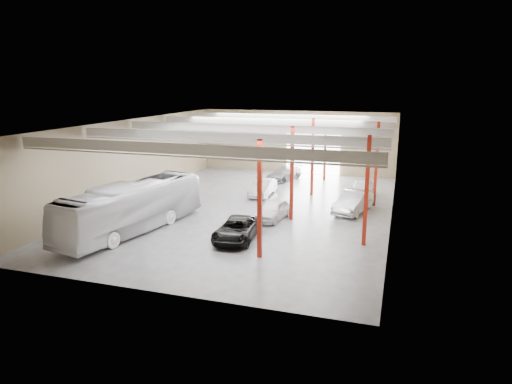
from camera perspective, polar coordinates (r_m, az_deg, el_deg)
The scene contains 8 objects.
depot_shell at distance 36.84m, azimuth -0.13°, elevation 5.59°, with size 22.12×32.12×7.06m.
coach_bus at distance 32.55m, azimuth -15.18°, elevation -1.83°, with size 2.87×12.29×3.42m, color silver.
black_sedan at distance 29.99m, azimuth -2.35°, elevation -4.66°, with size 2.36×5.12×1.42m, color black.
car_row_a at distance 34.43m, azimuth 2.20°, elevation -2.22°, with size 1.72×4.28×1.46m, color white.
car_row_b at distance 41.55m, azimuth 0.83°, elevation 0.58°, with size 1.59×4.56×1.50m, color silver.
car_row_c at distance 48.22m, azimuth 3.52°, elevation 2.32°, with size 1.98×4.88×1.42m, color slate.
car_right_near at distance 36.97m, azimuth 12.07°, elevation -1.21°, with size 1.80×5.15×1.70m, color silver.
car_right_far at distance 42.00m, azimuth 13.17°, elevation 0.46°, with size 1.94×4.83×1.65m, color white.
Camera 1 is at (11.34, -34.23, 10.09)m, focal length 32.00 mm.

